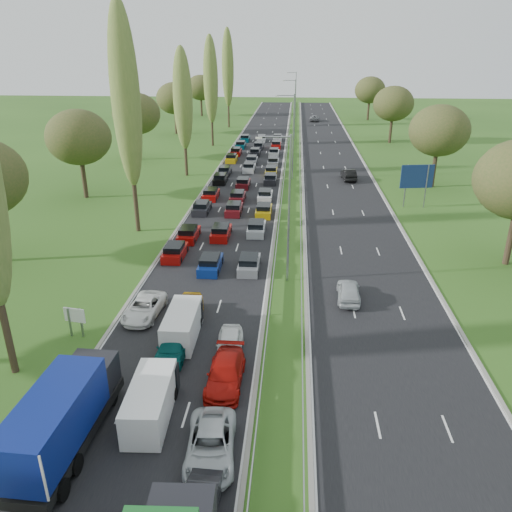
# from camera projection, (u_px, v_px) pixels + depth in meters

# --- Properties ---
(ground) EXTENTS (260.00, 260.00, 0.00)m
(ground) POSITION_uv_depth(u_px,v_px,m) (292.00, 176.00, 75.66)
(ground) COLOR #2C531A
(ground) RESTS_ON ground
(near_carriageway) EXTENTS (10.50, 215.00, 0.04)m
(near_carriageway) POSITION_uv_depth(u_px,v_px,m) (249.00, 171.00, 78.45)
(near_carriageway) COLOR black
(near_carriageway) RESTS_ON ground
(far_carriageway) EXTENTS (10.50, 215.00, 0.04)m
(far_carriageway) POSITION_uv_depth(u_px,v_px,m) (336.00, 173.00, 77.47)
(far_carriageway) COLOR black
(far_carriageway) RESTS_ON ground
(central_reservation) EXTENTS (2.36, 215.00, 0.32)m
(central_reservation) POSITION_uv_depth(u_px,v_px,m) (292.00, 168.00, 77.75)
(central_reservation) COLOR gray
(central_reservation) RESTS_ON ground
(lamp_columns) EXTENTS (0.18, 140.18, 12.00)m
(lamp_columns) POSITION_uv_depth(u_px,v_px,m) (293.00, 138.00, 71.50)
(lamp_columns) COLOR gray
(lamp_columns) RESTS_ON ground
(poplar_row) EXTENTS (2.80, 127.80, 22.44)m
(poplar_row) POSITION_uv_depth(u_px,v_px,m) (163.00, 97.00, 61.15)
(poplar_row) COLOR #2D2116
(poplar_row) RESTS_ON ground
(woodland_left) EXTENTS (8.00, 166.00, 11.10)m
(woodland_left) POSITION_uv_depth(u_px,v_px,m) (67.00, 142.00, 58.63)
(woodland_left) COLOR #2D2116
(woodland_left) RESTS_ON ground
(woodland_right) EXTENTS (8.00, 153.00, 11.10)m
(woodland_right) POSITION_uv_depth(u_px,v_px,m) (458.00, 141.00, 59.02)
(woodland_right) COLOR #2D2116
(woodland_right) RESTS_ON ground
(traffic_queue_fill) EXTENTS (9.10, 69.90, 0.80)m
(traffic_queue_fill) POSITION_uv_depth(u_px,v_px,m) (246.00, 176.00, 73.66)
(traffic_queue_fill) COLOR #A50C0A
(traffic_queue_fill) RESTS_ON ground
(near_car_2) EXTENTS (2.50, 4.88, 1.32)m
(near_car_2) POSITION_uv_depth(u_px,v_px,m) (144.00, 308.00, 35.82)
(near_car_2) COLOR white
(near_car_2) RESTS_ON near_carriageway
(near_car_7) EXTENTS (2.11, 4.63, 1.31)m
(near_car_7) POSITION_uv_depth(u_px,v_px,m) (173.00, 347.00, 31.06)
(near_car_7) COLOR #054C4B
(near_car_7) RESTS_ON near_carriageway
(near_car_8) EXTENTS (2.10, 4.72, 1.58)m
(near_car_8) POSITION_uv_depth(u_px,v_px,m) (188.00, 311.00, 35.13)
(near_car_8) COLOR #D0950D
(near_car_8) RESTS_ON near_carriageway
(near_car_9) EXTENTS (1.48, 3.99, 1.31)m
(near_car_9) POSITION_uv_depth(u_px,v_px,m) (199.00, 511.00, 20.09)
(near_car_9) COLOR black
(near_car_9) RESTS_ON near_carriageway
(near_car_10) EXTENTS (2.67, 5.10, 1.37)m
(near_car_10) POSITION_uv_depth(u_px,v_px,m) (211.00, 445.00, 23.40)
(near_car_10) COLOR #ADB3B7
(near_car_10) RESTS_ON near_carriageway
(near_car_11) EXTENTS (2.03, 4.92, 1.42)m
(near_car_11) POSITION_uv_depth(u_px,v_px,m) (225.00, 374.00, 28.49)
(near_car_11) COLOR #A7100A
(near_car_11) RESTS_ON near_carriageway
(near_car_12) EXTENTS (1.86, 4.15, 1.38)m
(near_car_12) POSITION_uv_depth(u_px,v_px,m) (230.00, 344.00, 31.37)
(near_car_12) COLOR white
(near_car_12) RESTS_ON near_carriageway
(far_car_0) EXTENTS (1.88, 4.30, 1.44)m
(far_car_0) POSITION_uv_depth(u_px,v_px,m) (349.00, 291.00, 38.14)
(far_car_0) COLOR #B0B7BA
(far_car_0) RESTS_ON far_carriageway
(far_car_1) EXTENTS (2.03, 4.98, 1.61)m
(far_car_1) POSITION_uv_depth(u_px,v_px,m) (349.00, 174.00, 72.87)
(far_car_1) COLOR black
(far_car_1) RESTS_ON far_carriageway
(far_car_2) EXTENTS (2.75, 5.40, 1.46)m
(far_car_2) POSITION_uv_depth(u_px,v_px,m) (314.00, 118.00, 131.66)
(far_car_2) COLOR slate
(far_car_2) RESTS_ON far_carriageway
(blue_lorry) EXTENTS (2.39, 8.61, 3.64)m
(blue_lorry) POSITION_uv_depth(u_px,v_px,m) (65.00, 415.00, 23.56)
(blue_lorry) COLOR black
(blue_lorry) RESTS_ON near_carriageway
(white_van_front) EXTENTS (1.98, 5.05, 2.03)m
(white_van_front) POSITION_uv_depth(u_px,v_px,m) (151.00, 399.00, 25.93)
(white_van_front) COLOR white
(white_van_front) RESTS_ON near_carriageway
(white_van_rear) EXTENTS (1.95, 4.97, 2.00)m
(white_van_rear) POSITION_uv_depth(u_px,v_px,m) (183.00, 323.00, 33.08)
(white_van_rear) COLOR silver
(white_van_rear) RESTS_ON near_carriageway
(info_sign) EXTENTS (1.50, 0.35, 2.10)m
(info_sign) POSITION_uv_depth(u_px,v_px,m) (75.00, 318.00, 33.04)
(info_sign) COLOR gray
(info_sign) RESTS_ON ground
(direction_sign) EXTENTS (3.96, 0.76, 5.20)m
(direction_sign) POSITION_uv_depth(u_px,v_px,m) (417.00, 178.00, 59.33)
(direction_sign) COLOR gray
(direction_sign) RESTS_ON ground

